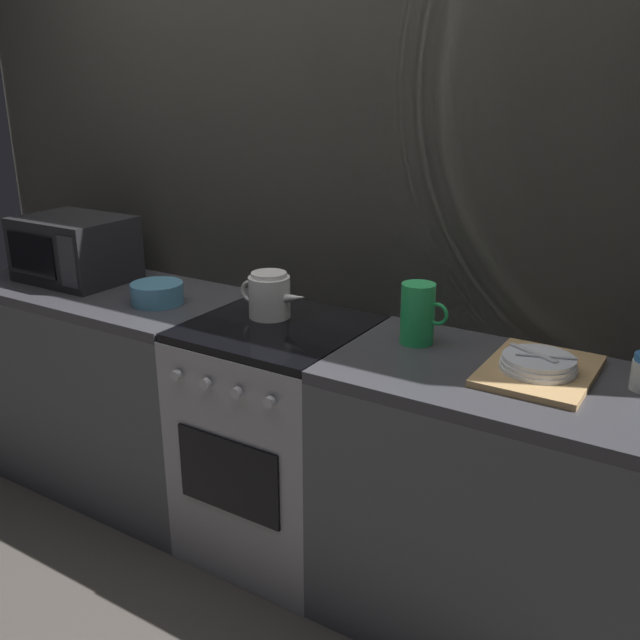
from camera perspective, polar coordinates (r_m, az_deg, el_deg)
ground_plane at (r=2.87m, az=-3.14°, el=-17.62°), size 8.00×8.00×0.00m
back_wall at (r=2.62m, az=0.47°, el=7.83°), size 3.60×0.05×2.40m
counter_left at (r=3.18m, az=-16.77°, el=-5.16°), size 1.20×0.60×0.90m
stove_unit at (r=2.62m, az=-3.33°, el=-9.72°), size 0.60×0.63×0.90m
counter_right at (r=2.30m, az=16.08°, el=-15.10°), size 1.20×0.60×0.90m
microwave at (r=3.14m, az=-19.52°, el=5.55°), size 0.46×0.35×0.27m
kettle at (r=2.50m, az=-4.16°, el=2.04°), size 0.28×0.15×0.17m
mixing_bowl at (r=2.73m, az=-13.24°, el=2.17°), size 0.20×0.20×0.08m
pitcher at (r=2.26m, az=8.06°, el=0.53°), size 0.16×0.11×0.20m
dish_pile at (r=2.11m, az=17.55°, el=-3.74°), size 0.30×0.40×0.07m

